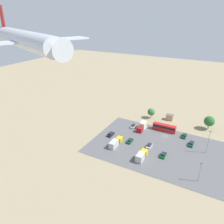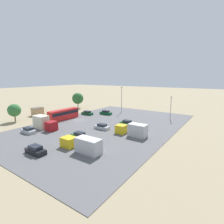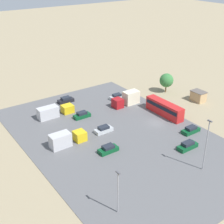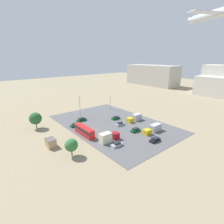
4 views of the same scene
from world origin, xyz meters
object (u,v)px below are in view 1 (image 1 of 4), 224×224
shed_building (170,117)px  bus (164,127)px  parked_truck_1 (115,143)px  parked_truck_2 (141,156)px  parked_car_0 (130,141)px  parked_car_1 (133,126)px  parked_car_4 (184,136)px  airplane (24,40)px  parked_car_2 (149,146)px  parked_car_5 (191,144)px  parked_car_6 (163,155)px  parked_truck_0 (142,126)px  parked_car_3 (111,134)px

shed_building → bus: bearing=93.6°
parked_truck_1 → parked_truck_2: parked_truck_2 is taller
shed_building → parked_truck_2: size_ratio=0.50×
parked_car_0 → parked_car_1: 14.49m
parked_car_4 → airplane: size_ratio=0.12×
parked_car_4 → parked_car_1: bearing=-174.2°
airplane → parked_car_2: bearing=-176.0°
parked_car_2 → parked_car_5: size_ratio=0.91×
parked_car_2 → parked_truck_1: bearing=23.1°
parked_car_2 → shed_building: bearing=-91.1°
parked_car_6 → parked_truck_2: 9.30m
bus → parked_truck_2: (1.44, 26.80, -0.45)m
parked_car_1 → parked_truck_0: bearing=-179.3°
parked_car_3 → parked_truck_0: 16.81m
parked_car_1 → parked_car_4: bearing=-174.2°
parked_truck_2 → bus: bearing=86.9°
parked_car_4 → parked_truck_0: size_ratio=0.57×
parked_car_0 → parked_car_4: parked_car_0 is taller
shed_building → parked_car_0: (9.62, 31.32, -0.73)m
parked_car_1 → airplane: 74.14m
parked_car_6 → parked_car_1: bearing=140.3°
parked_car_5 → parked_car_2: bearing=-146.8°
parked_car_4 → parked_truck_1: size_ratio=0.48×
parked_car_5 → parked_truck_0: parked_truck_0 is taller
shed_building → parked_car_5: shed_building is taller
parked_car_6 → parked_truck_1: 21.03m
parked_car_2 → parked_car_1: bearing=-45.1°
parked_car_4 → parked_truck_1: (25.15, 21.75, 0.69)m
parked_car_4 → airplane: airplane is taller
parked_car_0 → parked_car_6: 16.64m
parked_truck_0 → parked_car_0: bearing=88.8°
parked_car_3 → parked_car_6: (-26.76, 4.34, -0.03)m
bus → parked_car_1: (14.84, 3.89, -1.22)m
bus → parked_car_4: 10.23m
parked_car_0 → parked_car_6: size_ratio=1.00×
parked_car_1 → parked_car_4: size_ratio=0.94×
bus → parked_car_3: 26.81m
parked_car_1 → parked_car_2: (-13.37, 13.41, -0.01)m
parked_car_0 → parked_car_3: parked_car_3 is taller
shed_building → parked_car_3: 36.38m
parked_truck_2 → airplane: bearing=-115.7°
parked_car_1 → parked_car_4: 25.03m
parked_car_5 → parked_truck_2: size_ratio=0.58×
airplane → parked_truck_2: bearing=178.9°
bus → airplane: bearing=-16.3°
parked_car_2 → parked_car_6: size_ratio=1.01×
bus → parked_car_6: bearing=15.5°
shed_building → parked_truck_2: bearing=89.2°
parked_car_4 → parked_truck_1: bearing=-139.2°
parked_car_6 → parked_truck_0: 23.53m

